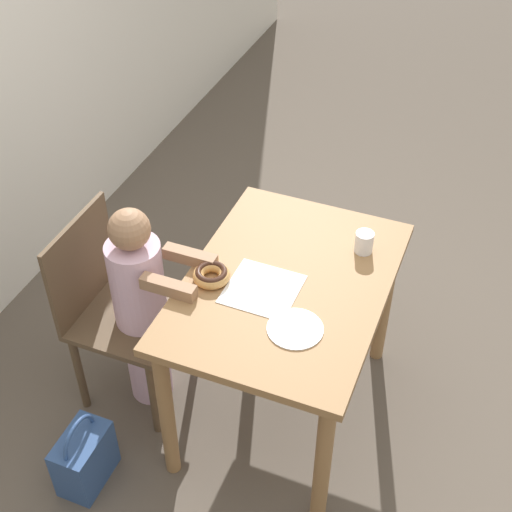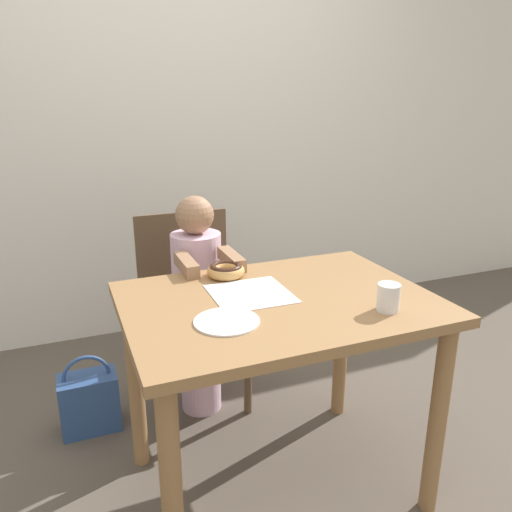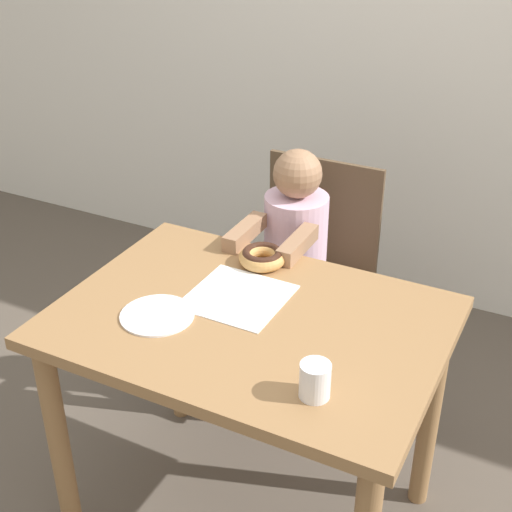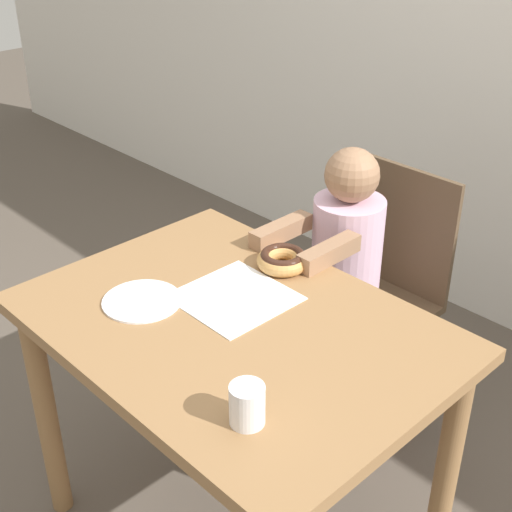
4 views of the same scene
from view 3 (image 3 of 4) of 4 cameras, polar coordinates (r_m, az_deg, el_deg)
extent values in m
cube|color=silver|center=(3.08, 13.50, 17.84)|extent=(8.00, 0.05, 2.50)
cube|color=olive|center=(1.91, -0.51, -5.31)|extent=(1.02, 0.74, 0.03)
cylinder|color=olive|center=(2.17, -15.45, -14.44)|extent=(0.06, 0.06, 0.72)
cylinder|color=olive|center=(2.53, -6.38, -6.16)|extent=(0.06, 0.06, 0.72)
cylinder|color=olive|center=(2.26, 13.77, -12.07)|extent=(0.06, 0.06, 0.72)
cube|color=brown|center=(2.59, 3.52, -2.85)|extent=(0.44, 0.42, 0.03)
cube|color=brown|center=(2.65, 5.44, 3.38)|extent=(0.44, 0.02, 0.43)
cylinder|color=brown|center=(2.66, -1.89, -7.90)|extent=(0.04, 0.04, 0.43)
cylinder|color=brown|center=(2.54, 5.59, -10.16)|extent=(0.04, 0.04, 0.43)
cylinder|color=brown|center=(2.91, 1.47, -4.14)|extent=(0.04, 0.04, 0.43)
cylinder|color=brown|center=(2.80, 8.33, -5.98)|extent=(0.04, 0.04, 0.43)
cylinder|color=silver|center=(2.67, 2.92, -7.32)|extent=(0.18, 0.18, 0.46)
cylinder|color=silver|center=(2.45, 3.16, 0.65)|extent=(0.22, 0.22, 0.39)
sphere|color=#997051|center=(2.33, 3.35, 6.59)|extent=(0.16, 0.16, 0.16)
cube|color=#997051|center=(2.26, -0.89, 1.92)|extent=(0.05, 0.22, 0.05)
cube|color=#997051|center=(2.19, 3.35, 0.93)|extent=(0.05, 0.22, 0.05)
torus|color=tan|center=(2.12, 0.51, -0.14)|extent=(0.14, 0.14, 0.04)
torus|color=#381E14|center=(2.12, 0.51, 0.22)|extent=(0.12, 0.12, 0.02)
cube|color=white|center=(1.98, -1.47, -3.27)|extent=(0.26, 0.26, 0.00)
cube|color=#2D4C84|center=(2.94, -5.79, -6.01)|extent=(0.24, 0.15, 0.26)
torus|color=#2D4C84|center=(2.87, -5.91, -3.92)|extent=(0.20, 0.02, 0.20)
cylinder|color=white|center=(1.62, 4.74, -9.89)|extent=(0.07, 0.07, 0.09)
cylinder|color=white|center=(1.92, -7.91, -4.71)|extent=(0.20, 0.20, 0.01)
camera|label=1|loc=(2.80, -57.15, 33.89)|focal=50.00mm
camera|label=2|loc=(1.43, -58.78, -2.60)|focal=35.00mm
camera|label=4|loc=(0.56, 61.69, 4.47)|focal=50.00mm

